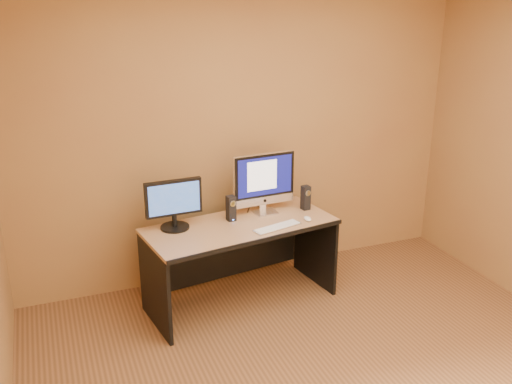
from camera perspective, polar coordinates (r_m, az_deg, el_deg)
walls at (r=3.21m, az=10.93°, el=-2.09°), size 4.00×4.00×2.60m
desk at (r=4.70m, az=-1.53°, el=-7.20°), size 1.59×0.88×0.70m
imac at (r=4.69m, az=0.94°, el=0.86°), size 0.55×0.23×0.52m
second_monitor at (r=4.45m, az=-8.22°, el=-1.26°), size 0.46×0.24×0.40m
speaker_left at (r=4.59m, az=-2.52°, el=-1.64°), size 0.07×0.08×0.21m
speaker_right at (r=4.84m, az=4.98°, el=-0.57°), size 0.07×0.08×0.21m
keyboard at (r=4.48m, az=2.15°, el=-3.52°), size 0.42×0.21×0.02m
mouse at (r=4.64m, az=5.18°, el=-2.66°), size 0.06×0.10×0.03m
cable_a at (r=4.88m, az=0.91°, el=-1.58°), size 0.13×0.17×0.01m
cable_b at (r=4.86m, az=-0.72°, el=-1.68°), size 0.09×0.15×0.01m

